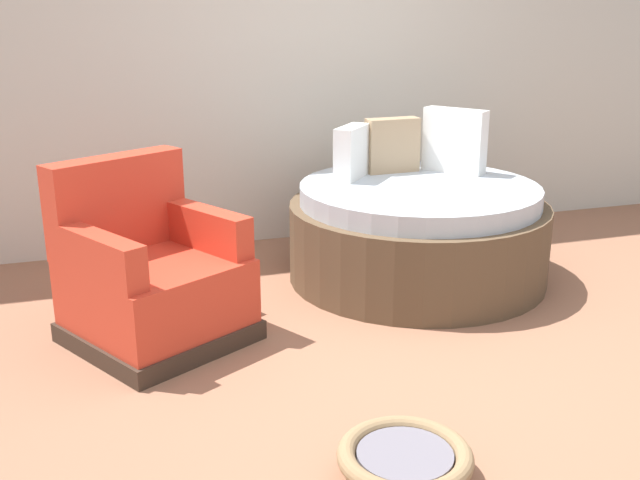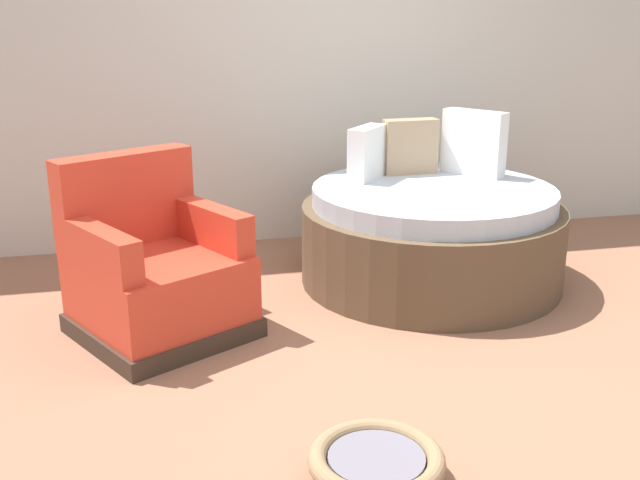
% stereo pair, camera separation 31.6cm
% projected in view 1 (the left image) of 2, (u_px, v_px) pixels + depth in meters
% --- Properties ---
extents(ground_plane, '(8.00, 8.00, 0.02)m').
position_uv_depth(ground_plane, '(418.00, 360.00, 3.74)').
color(ground_plane, '#936047').
extents(back_wall, '(8.00, 0.12, 3.05)m').
position_uv_depth(back_wall, '(293.00, 29.00, 5.29)').
color(back_wall, beige).
rests_on(back_wall, ground_plane).
extents(round_daybed, '(1.64, 1.64, 1.04)m').
position_uv_depth(round_daybed, '(417.00, 230.00, 4.76)').
color(round_daybed, brown).
rests_on(round_daybed, ground_plane).
extents(red_armchair, '(1.09, 1.09, 0.94)m').
position_uv_depth(red_armchair, '(150.00, 279.00, 3.88)').
color(red_armchair, '#38281E').
rests_on(red_armchair, ground_plane).
extents(pet_basket, '(0.51, 0.51, 0.13)m').
position_uv_depth(pet_basket, '(405.00, 462.00, 2.77)').
color(pet_basket, '#8E704C').
rests_on(pet_basket, ground_plane).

